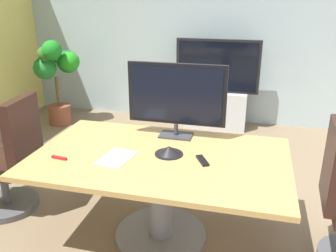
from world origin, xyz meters
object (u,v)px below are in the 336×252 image
at_px(office_chair_left, 10,165).
at_px(wall_display_unit, 216,99).
at_px(conference_table, 160,177).
at_px(potted_plant, 58,72).
at_px(remote_control, 202,160).
at_px(conference_phone, 169,151).
at_px(tv_monitor, 177,96).

relative_size(office_chair_left, wall_display_unit, 0.83).
distance_m(conference_table, potted_plant, 3.18).
distance_m(office_chair_left, remote_control, 1.78).
relative_size(potted_plant, conference_phone, 5.89).
distance_m(tv_monitor, wall_display_unit, 2.38).
relative_size(tv_monitor, wall_display_unit, 0.64).
distance_m(potted_plant, conference_phone, 3.19).
height_order(tv_monitor, potted_plant, tv_monitor).
bearing_deg(wall_display_unit, conference_table, -92.42).
xyz_separation_m(tv_monitor, conference_phone, (0.03, -0.39, -0.33)).
xyz_separation_m(conference_table, tv_monitor, (0.03, 0.42, 0.54)).
xyz_separation_m(wall_display_unit, conference_phone, (-0.05, -2.68, 0.33)).
bearing_deg(wall_display_unit, remote_control, -85.42).
xyz_separation_m(office_chair_left, tv_monitor, (1.45, 0.37, 0.65)).
distance_m(conference_table, wall_display_unit, 2.71).
distance_m(wall_display_unit, conference_phone, 2.70).
distance_m(office_chair_left, wall_display_unit, 3.07).
bearing_deg(conference_phone, conference_table, -151.37).
bearing_deg(office_chair_left, wall_display_unit, 145.22).
xyz_separation_m(conference_table, office_chair_left, (-1.42, 0.05, -0.10)).
bearing_deg(office_chair_left, remote_control, 82.60).
relative_size(tv_monitor, conference_phone, 3.82).
height_order(office_chair_left, potted_plant, potted_plant).
relative_size(office_chair_left, potted_plant, 0.84).
bearing_deg(office_chair_left, tv_monitor, 99.38).
relative_size(office_chair_left, remote_control, 6.41).
relative_size(conference_phone, remote_control, 1.29).
height_order(wall_display_unit, conference_phone, wall_display_unit).
height_order(conference_phone, remote_control, conference_phone).
bearing_deg(remote_control, wall_display_unit, 66.81).
bearing_deg(office_chair_left, conference_phone, 84.48).
distance_m(tv_monitor, conference_phone, 0.51).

